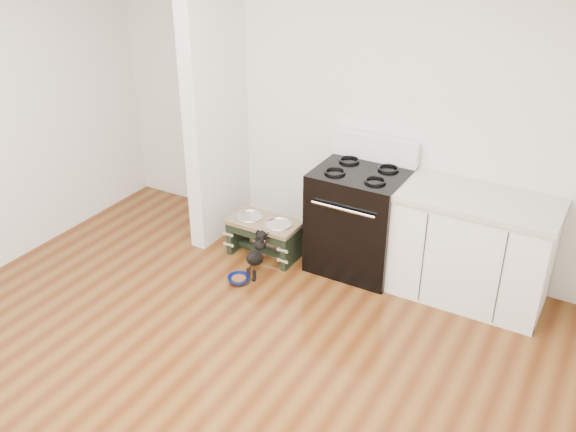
{
  "coord_description": "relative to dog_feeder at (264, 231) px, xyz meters",
  "views": [
    {
      "loc": [
        2.15,
        -2.39,
        3.09
      ],
      "look_at": [
        -0.16,
        1.64,
        0.63
      ],
      "focal_mm": 40.0,
      "sensor_mm": 36.0,
      "label": 1
    }
  ],
  "objects": [
    {
      "name": "floor_bowl",
      "position": [
        0.05,
        -0.49,
        -0.22
      ],
      "size": [
        0.23,
        0.23,
        0.06
      ],
      "rotation": [
        0.0,
        0.0,
        -0.23
      ],
      "color": "#0C1658",
      "rests_on": "ground"
    },
    {
      "name": "partition_wall",
      "position": [
        -0.61,
        0.21,
        1.09
      ],
      "size": [
        0.15,
        0.8,
        2.7
      ],
      "primitive_type": "cube",
      "color": "silver",
      "rests_on": "ground"
    },
    {
      "name": "ground",
      "position": [
        0.56,
        -1.89,
        -0.26
      ],
      "size": [
        5.0,
        5.0,
        0.0
      ],
      "primitive_type": "plane",
      "color": "#4D240D",
      "rests_on": "ground"
    },
    {
      "name": "oven_range",
      "position": [
        0.81,
        0.27,
        0.22
      ],
      "size": [
        0.76,
        0.69,
        1.14
      ],
      "color": "black",
      "rests_on": "ground"
    },
    {
      "name": "room_shell",
      "position": [
        0.56,
        -1.89,
        1.36
      ],
      "size": [
        5.0,
        5.0,
        5.0
      ],
      "color": "silver",
      "rests_on": "ground"
    },
    {
      "name": "cabinet_run",
      "position": [
        1.79,
        0.29,
        0.2
      ],
      "size": [
        1.24,
        0.64,
        0.91
      ],
      "color": "white",
      "rests_on": "ground"
    },
    {
      "name": "puppy",
      "position": [
        0.12,
        -0.3,
        -0.04
      ],
      "size": [
        0.11,
        0.34,
        0.4
      ],
      "color": "black",
      "rests_on": "ground"
    },
    {
      "name": "dog_feeder",
      "position": [
        0.0,
        0.0,
        0.0
      ],
      "size": [
        0.65,
        0.35,
        0.37
      ],
      "color": "black",
      "rests_on": "ground"
    }
  ]
}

